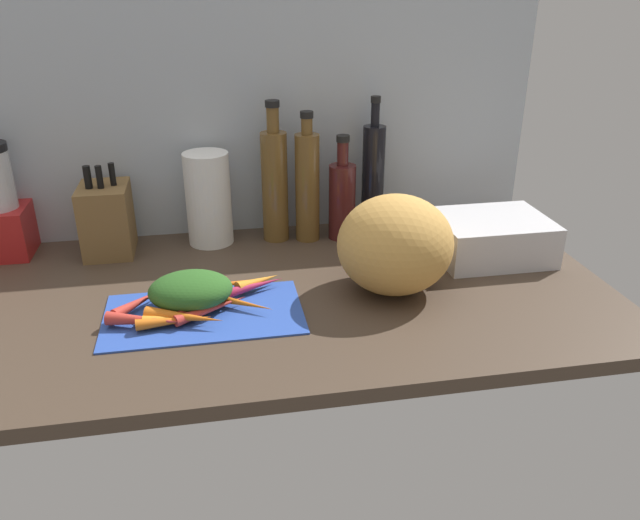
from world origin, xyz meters
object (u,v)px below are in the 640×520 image
bottle_2 (342,199)px  bottle_0 (275,183)px  dish_rack (491,237)px  carrot_11 (240,303)px  carrot_3 (139,302)px  carrot_7 (199,291)px  carrot_10 (174,321)px  carrot_8 (145,320)px  winter_squash (395,245)px  cutting_board (204,313)px  carrot_4 (251,287)px  carrot_5 (212,309)px  carrot_0 (208,302)px  bottle_3 (373,177)px  carrot_9 (171,320)px  knife_block (107,219)px  carrot_6 (258,282)px  paper_towel_roll (208,199)px  carrot_1 (218,286)px  carrot_2 (184,317)px  bottle_1 (307,185)px

bottle_2 → bottle_0: bearing=172.3°
dish_rack → carrot_11: bearing=-165.1°
carrot_3 → carrot_7: carrot_7 is taller
bottle_0 → bottle_2: 17.88cm
carrot_3 → carrot_7: size_ratio=0.75×
carrot_10 → dish_rack: size_ratio=0.55×
carrot_8 → carrot_10: size_ratio=1.05×
carrot_7 → winter_squash: (42.20, -2.29, 8.38)cm
winter_squash → cutting_board: bearing=-174.6°
carrot_8 → bottle_2: size_ratio=0.56×
carrot_4 → carrot_5: carrot_4 is taller
cutting_board → carrot_10: bearing=-139.5°
carrot_0 → bottle_3: bottle_3 is taller
carrot_4 → bottle_3: size_ratio=0.44×
bottle_0 → bottle_2: bearing=-7.7°
carrot_3 → carrot_9: size_ratio=1.25×
carrot_7 → carrot_8: bearing=-135.7°
carrot_3 → bottle_2: bearing=32.4°
carrot_11 → knife_block: size_ratio=0.68×
carrot_4 → carrot_6: size_ratio=1.51×
winter_squash → bottle_3: bottle_3 is taller
carrot_4 → carrot_7: size_ratio=0.89×
paper_towel_roll → carrot_1: bearing=-88.7°
carrot_10 → bottle_3: size_ratio=0.41×
carrot_3 → winter_squash: (54.35, -0.52, 8.83)cm
carrot_6 → paper_towel_roll: (-9.47, 30.03, 9.62)cm
carrot_2 → carrot_5: bearing=30.6°
carrot_9 → carrot_10: size_ratio=0.73×
carrot_7 → dish_rack: dish_rack is taller
carrot_9 → bottle_1: 54.65cm
carrot_2 → carrot_3: (-9.29, 8.81, -0.31)cm
bottle_3 → bottle_2: bearing=-157.1°
cutting_board → carrot_2: bearing=-129.9°
carrot_11 → cutting_board: bearing=-176.1°
carrot_2 → carrot_8: (-7.59, 0.35, -0.12)cm
carrot_5 → carrot_6: (10.34, 10.00, 0.28)cm
carrot_11 → bottle_3: bottle_3 is taller
carrot_8 → paper_towel_roll: (13.85, 42.86, 9.65)cm
carrot_5 → dish_rack: 70.86cm
bottle_1 → dish_rack: (42.36, -19.42, -9.60)cm
bottle_0 → carrot_7: bearing=-122.4°
carrot_0 → carrot_4: size_ratio=0.91×
cutting_board → bottle_3: bearing=40.9°
bottle_1 → carrot_4: bearing=-120.3°
knife_block → paper_towel_roll: paper_towel_roll is taller
carrot_7 → bottle_1: (28.52, 30.43, 12.16)cm
carrot_2 → carrot_6: size_ratio=1.52×
cutting_board → carrot_1: 8.81cm
carrot_5 → bottle_2: bottle_2 is taller
bottle_1 → dish_rack: bottle_1 is taller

